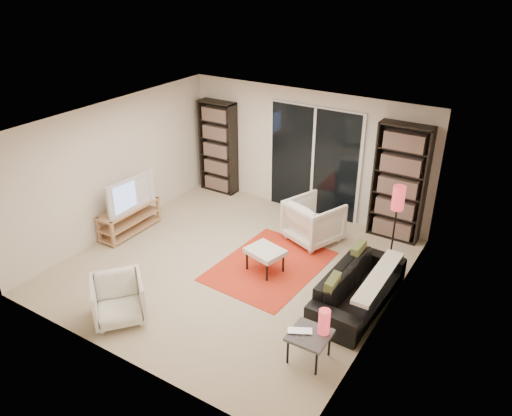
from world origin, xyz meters
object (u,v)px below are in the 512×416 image
at_px(armchair_back, 314,221).
at_px(armchair_front, 118,300).
at_px(tv_stand, 130,219).
at_px(sofa, 359,287).
at_px(side_table, 309,337).
at_px(ottoman, 265,252).
at_px(bookshelf_right, 399,183).
at_px(bookshelf_left, 218,147).
at_px(floor_lamp, 397,206).

relative_size(armchair_back, armchair_front, 1.21).
relative_size(tv_stand, sofa, 0.64).
bearing_deg(side_table, ottoman, 136.39).
distance_m(bookshelf_right, side_table, 3.67).
xyz_separation_m(tv_stand, ottoman, (2.77, 0.20, 0.08)).
height_order(bookshelf_left, armchair_back, bookshelf_left).
relative_size(sofa, armchair_back, 2.28).
relative_size(tv_stand, ottoman, 1.88).
distance_m(sofa, armchair_back, 1.89).
xyz_separation_m(bookshelf_right, side_table, (0.10, -3.60, -0.69)).
height_order(sofa, armchair_front, armchair_front).
xyz_separation_m(sofa, ottoman, (-1.58, 0.01, 0.06)).
bearing_deg(ottoman, armchair_front, -117.93).
relative_size(armchair_back, side_table, 1.73).
relative_size(bookshelf_left, floor_lamp, 1.36).
relative_size(armchair_back, floor_lamp, 0.59).
bearing_deg(sofa, armchair_back, 48.13).
height_order(bookshelf_right, ottoman, bookshelf_right).
distance_m(side_table, floor_lamp, 2.72).
bearing_deg(tv_stand, sofa, 2.45).
distance_m(bookshelf_left, armchair_back, 2.89).
xyz_separation_m(bookshelf_right, tv_stand, (-4.15, -2.38, -0.79)).
bearing_deg(bookshelf_right, armchair_back, -142.64).
height_order(bookshelf_left, floor_lamp, bookshelf_left).
relative_size(armchair_front, ottoman, 1.06).
distance_m(bookshelf_left, armchair_front, 4.53).
bearing_deg(floor_lamp, bookshelf_left, 166.58).
bearing_deg(armchair_back, floor_lamp, -162.70).
xyz_separation_m(tv_stand, side_table, (4.25, -1.22, 0.09)).
bearing_deg(bookshelf_left, sofa, -28.47).
height_order(armchair_back, side_table, armchair_back).
bearing_deg(tv_stand, side_table, -15.97).
bearing_deg(tv_stand, bookshelf_left, 82.80).
distance_m(tv_stand, side_table, 4.42).
xyz_separation_m(armchair_front, floor_lamp, (2.76, 3.29, 0.78)).
height_order(tv_stand, side_table, tv_stand).
bearing_deg(bookshelf_right, tv_stand, -150.15).
bearing_deg(sofa, floor_lamp, -1.57).
height_order(tv_stand, floor_lamp, floor_lamp).
bearing_deg(floor_lamp, armchair_back, 176.28).
bearing_deg(armchair_back, sofa, 157.29).
bearing_deg(tv_stand, floor_lamp, 17.54).
xyz_separation_m(side_table, floor_lamp, (0.17, 2.61, 0.74)).
bearing_deg(floor_lamp, side_table, -93.79).
height_order(tv_stand, armchair_back, armchair_back).
bearing_deg(bookshelf_left, floor_lamp, -13.42).
height_order(tv_stand, armchair_front, armchair_front).
relative_size(armchair_front, side_table, 1.43).
xyz_separation_m(bookshelf_left, armchair_front, (1.36, -4.27, -0.66)).
relative_size(armchair_front, floor_lamp, 0.49).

